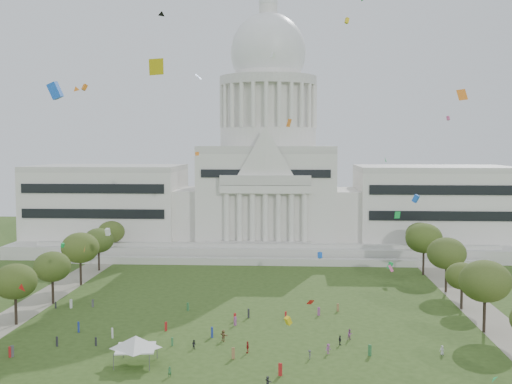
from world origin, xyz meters
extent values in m
plane|color=#304918|center=(0.00, 0.00, 0.00)|extent=(400.00, 400.00, 0.00)
cube|color=beige|center=(0.00, 115.00, 2.00)|extent=(160.00, 60.00, 4.00)
cube|color=beige|center=(0.00, 82.00, 1.00)|extent=(130.00, 3.00, 2.00)
cube|color=beige|center=(0.00, 90.00, 2.50)|extent=(140.00, 3.00, 5.00)
cube|color=silver|center=(-55.00, 114.00, 15.00)|extent=(50.00, 34.00, 22.00)
cube|color=silver|center=(55.00, 114.00, 15.00)|extent=(50.00, 34.00, 22.00)
cube|color=silver|center=(-27.00, 112.00, 12.00)|extent=(12.00, 26.00, 16.00)
cube|color=silver|center=(27.00, 112.00, 12.00)|extent=(12.00, 26.00, 16.00)
cube|color=silver|center=(0.00, 114.00, 18.00)|extent=(44.00, 38.00, 28.00)
cube|color=silver|center=(0.00, 94.00, 21.20)|extent=(28.00, 3.00, 2.40)
cube|color=black|center=(-55.00, 96.80, 17.00)|extent=(46.00, 0.40, 11.00)
cube|color=black|center=(55.00, 96.80, 17.00)|extent=(46.00, 0.40, 11.00)
cylinder|color=silver|center=(0.00, 114.00, 37.40)|extent=(32.00, 32.00, 6.00)
cylinder|color=silver|center=(0.00, 114.00, 47.40)|extent=(28.00, 28.00, 14.00)
cylinder|color=beige|center=(0.00, 114.00, 55.90)|extent=(32.40, 32.40, 3.00)
cylinder|color=silver|center=(0.00, 114.00, 61.40)|extent=(22.00, 22.00, 8.00)
ellipsoid|color=silver|center=(0.00, 114.00, 65.40)|extent=(25.00, 25.00, 26.20)
cylinder|color=silver|center=(0.00, 114.00, 78.90)|extent=(6.00, 6.00, 5.00)
ellipsoid|color=silver|center=(0.00, 114.00, 81.90)|extent=(6.40, 6.40, 5.12)
cube|color=gray|center=(-48.00, 30.00, 0.02)|extent=(8.00, 160.00, 0.04)
cube|color=gray|center=(48.00, 30.00, 0.02)|extent=(8.00, 160.00, 0.04)
cylinder|color=black|center=(-45.04, 17.30, 2.73)|extent=(0.56, 0.56, 5.47)
ellipsoid|color=#334715|center=(-45.04, 17.30, 8.53)|extent=(8.42, 8.42, 6.89)
cylinder|color=black|center=(44.17, 17.44, 3.10)|extent=(0.56, 0.56, 6.20)
ellipsoid|color=#3B4B1B|center=(44.17, 17.44, 9.68)|extent=(9.55, 9.55, 7.82)
cylinder|color=black|center=(-44.09, 33.92, 2.64)|extent=(0.56, 0.56, 5.27)
ellipsoid|color=#344917|center=(-44.09, 33.92, 8.23)|extent=(8.12, 8.12, 6.65)
cylinder|color=black|center=(44.40, 34.48, 2.28)|extent=(0.56, 0.56, 4.56)
ellipsoid|color=#3B4C18|center=(44.40, 34.48, 7.11)|extent=(7.01, 7.01, 5.74)
cylinder|color=black|center=(-44.08, 52.42, 3.02)|extent=(0.56, 0.56, 6.03)
ellipsoid|color=#3E521A|center=(-44.08, 52.42, 9.41)|extent=(9.29, 9.29, 7.60)
cylinder|color=black|center=(44.76, 50.04, 2.98)|extent=(0.56, 0.56, 5.97)
ellipsoid|color=#394A1B|center=(44.76, 50.04, 9.31)|extent=(9.19, 9.19, 7.52)
cylinder|color=black|center=(-45.22, 71.01, 2.70)|extent=(0.56, 0.56, 5.41)
ellipsoid|color=#314818|center=(-45.22, 71.01, 8.44)|extent=(8.33, 8.33, 6.81)
cylinder|color=black|center=(43.49, 70.19, 3.19)|extent=(0.56, 0.56, 6.37)
ellipsoid|color=#374F16|center=(43.49, 70.19, 9.94)|extent=(9.82, 9.82, 8.03)
cylinder|color=black|center=(-46.87, 89.14, 2.66)|extent=(0.56, 0.56, 5.32)
ellipsoid|color=#354915|center=(-46.87, 89.14, 8.29)|extent=(8.19, 8.19, 6.70)
cylinder|color=black|center=(45.96, 88.13, 2.73)|extent=(0.56, 0.56, 5.47)
ellipsoid|color=#354A1B|center=(45.96, 88.13, 8.53)|extent=(8.42, 8.42, 6.89)
cylinder|color=#4C4C4C|center=(-19.13, -6.27, 1.26)|extent=(0.12, 0.12, 2.51)
cylinder|color=#4C4C4C|center=(-13.50, -6.27, 1.26)|extent=(0.12, 0.12, 2.51)
cylinder|color=#4C4C4C|center=(-19.13, -0.64, 1.26)|extent=(0.12, 0.12, 2.51)
cylinder|color=#4C4C4C|center=(-13.50, -0.64, 1.26)|extent=(0.12, 0.12, 2.51)
cube|color=silver|center=(-16.32, -3.46, 2.61)|extent=(6.86, 6.86, 0.20)
pyramid|color=silver|center=(-16.32, -3.46, 3.72)|extent=(9.61, 9.61, 2.01)
imported|color=silver|center=(33.43, 3.98, 0.79)|extent=(0.92, 0.86, 1.58)
imported|color=#994C8C|center=(18.83, 11.39, 0.97)|extent=(1.08, 0.85, 1.94)
imported|color=#4C4C51|center=(11.37, 0.60, 0.75)|extent=(0.51, 0.98, 1.51)
imported|color=#B21E1E|center=(1.05, 3.12, 0.98)|extent=(0.69, 1.18, 1.96)
imported|color=olive|center=(-3.71, 9.26, 1.02)|extent=(1.92, 1.80, 2.03)
imported|color=#33723F|center=(-9.89, -8.60, 0.79)|extent=(0.66, 0.55, 1.58)
imported|color=#26262B|center=(-8.28, 4.70, 0.79)|extent=(0.90, 0.84, 1.58)
imported|color=#994C8C|center=(14.56, 3.47, 0.85)|extent=(1.23, 1.10, 1.71)
imported|color=#26262B|center=(16.85, 8.24, 0.86)|extent=(0.82, 1.12, 1.72)
imported|color=#4C4C51|center=(5.04, -11.83, 0.79)|extent=(1.39, 1.50, 1.58)
cube|color=#4C4C51|center=(-37.53, -1.25, 0.96)|extent=(0.53, 0.60, 1.92)
cube|color=#B21E1E|center=(6.76, -7.23, 0.97)|extent=(0.60, 0.51, 1.94)
cube|color=olive|center=(18.02, 30.98, 0.82)|extent=(0.47, 0.33, 1.64)
cube|color=silver|center=(-23.96, 9.92, 0.92)|extent=(0.46, 0.57, 1.84)
cube|color=#4C4C51|center=(-34.41, 31.42, 0.83)|extent=(0.37, 0.49, 1.67)
cube|color=#B21E1E|center=(-37.85, -1.44, 0.89)|extent=(0.53, 0.55, 1.79)
cube|color=#33723F|center=(-13.48, 29.64, 0.85)|extent=(0.53, 0.49, 1.69)
cube|color=#26262B|center=(-42.00, 29.94, 0.72)|extent=(0.43, 0.45, 1.45)
cube|color=#33723F|center=(-12.30, 6.09, 0.74)|extent=(0.30, 0.42, 1.48)
cube|color=#994C8C|center=(13.91, 27.47, 0.86)|extent=(0.53, 0.47, 1.72)
cube|color=#B21E1E|center=(7.18, 24.46, 0.77)|extent=(0.39, 0.47, 1.55)
cube|color=#33723F|center=(21.36, 2.76, 0.94)|extent=(0.58, 0.55, 1.88)
cube|color=#994C8C|center=(-2.52, 19.25, 0.85)|extent=(0.52, 0.52, 1.70)
cube|color=#26262B|center=(-25.55, 5.28, 0.76)|extent=(0.44, 0.47, 1.51)
cube|color=olive|center=(-1.07, -0.10, 0.94)|extent=(0.56, 0.42, 1.87)
cube|color=#B21E1E|center=(-15.16, 14.81, 0.86)|extent=(0.40, 0.52, 1.72)
cube|color=#B21E1E|center=(-2.85, 22.20, 0.80)|extent=(0.49, 0.49, 1.61)
cube|color=#26262B|center=(-0.32, 24.83, 0.93)|extent=(0.42, 0.56, 1.86)
cube|color=navy|center=(-6.01, 11.32, 0.95)|extent=(0.46, 0.58, 1.91)
cube|color=#26262B|center=(-32.21, 4.65, 0.85)|extent=(0.50, 0.53, 1.71)
cube|color=navy|center=(-31.28, 13.11, 0.97)|extent=(0.50, 0.60, 1.94)
cube|color=silver|center=(-38.74, 30.20, 0.96)|extent=(0.45, 0.58, 1.92)
camera|label=1|loc=(8.65, -101.91, 34.93)|focal=45.00mm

